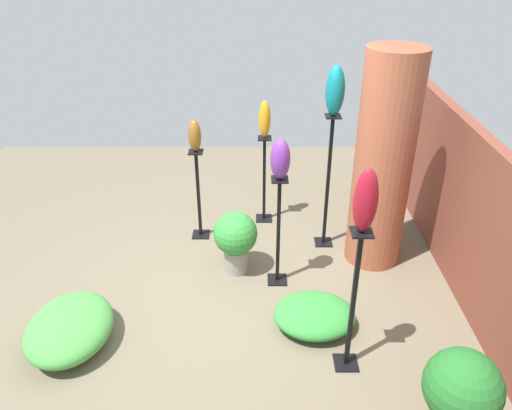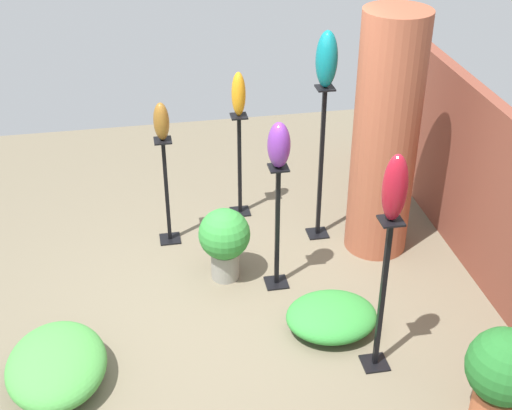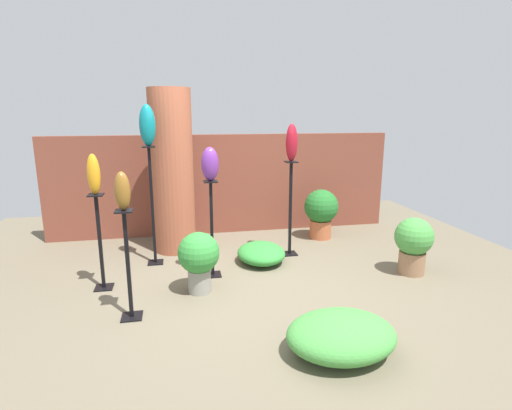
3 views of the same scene
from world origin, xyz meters
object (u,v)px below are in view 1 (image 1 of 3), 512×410
at_px(pedestal_amber, 264,184).
at_px(art_vase_ruby, 365,201).
at_px(potted_plant_mid_right, 461,394).
at_px(pedestal_violet, 278,237).
at_px(potted_plant_mid_left, 236,238).
at_px(pedestal_teal, 327,188).
at_px(art_vase_violet, 280,159).
at_px(pedestal_ruby, 352,308).
at_px(brick_pillar, 383,163).
at_px(pedestal_bronze, 199,199).
at_px(art_vase_bronze, 195,136).
at_px(art_vase_amber, 265,119).
at_px(art_vase_teal, 335,91).

xyz_separation_m(pedestal_amber, art_vase_ruby, (2.40, 0.66, 1.07)).
bearing_deg(potted_plant_mid_right, art_vase_ruby, -137.50).
relative_size(pedestal_violet, potted_plant_mid_left, 1.71).
bearing_deg(pedestal_teal, art_vase_violet, -38.47).
xyz_separation_m(pedestal_amber, potted_plant_mid_left, (1.07, -0.31, -0.09)).
distance_m(pedestal_ruby, art_vase_ruby, 0.96).
relative_size(brick_pillar, pedestal_amber, 2.09).
height_order(pedestal_bronze, art_vase_bronze, art_vase_bronze).
relative_size(pedestal_teal, potted_plant_mid_right, 1.98).
height_order(art_vase_amber, potted_plant_mid_right, art_vase_amber).
xyz_separation_m(brick_pillar, potted_plant_mid_right, (2.28, 0.11, -0.70)).
bearing_deg(potted_plant_mid_right, art_vase_bronze, -142.80).
relative_size(pedestal_amber, art_vase_amber, 2.49).
bearing_deg(pedestal_bronze, brick_pillar, 77.33).
xyz_separation_m(pedestal_violet, art_vase_amber, (-1.26, -0.12, 0.78)).
xyz_separation_m(pedestal_ruby, pedestal_bronze, (-2.02, -1.42, -0.11)).
relative_size(art_vase_teal, art_vase_violet, 1.30).
bearing_deg(pedestal_ruby, art_vase_teal, 179.17).
bearing_deg(pedestal_ruby, potted_plant_mid_left, -143.69).
relative_size(pedestal_teal, pedestal_amber, 1.41).
xyz_separation_m(art_vase_ruby, potted_plant_mid_left, (-1.33, -0.97, -1.16)).
relative_size(brick_pillar, art_vase_amber, 5.20).
xyz_separation_m(pedestal_ruby, pedestal_violet, (-1.14, -0.54, -0.07)).
distance_m(pedestal_amber, art_vase_teal, 1.58).
relative_size(pedestal_bronze, art_vase_ruby, 2.18).
xyz_separation_m(pedestal_bronze, art_vase_violet, (0.88, 0.88, 0.89)).
bearing_deg(pedestal_amber, pedestal_violet, 5.55).
bearing_deg(art_vase_violet, pedestal_ruby, 25.36).
distance_m(art_vase_teal, potted_plant_mid_left, 1.80).
distance_m(pedestal_bronze, art_vase_violet, 1.53).
distance_m(art_vase_ruby, potted_plant_mid_right, 1.47).
relative_size(art_vase_amber, potted_plant_mid_left, 0.64).
distance_m(pedestal_ruby, art_vase_amber, 2.59).
bearing_deg(art_vase_bronze, art_vase_teal, 83.44).
xyz_separation_m(art_vase_bronze, potted_plant_mid_right, (2.72, 2.06, -0.82)).
bearing_deg(pedestal_violet, brick_pillar, 112.45).
bearing_deg(pedestal_amber, art_vase_ruby, 15.43).
xyz_separation_m(brick_pillar, pedestal_bronze, (-0.44, -1.95, -0.65)).
bearing_deg(pedestal_bronze, art_vase_teal, 83.44).
height_order(art_vase_ruby, art_vase_amber, art_vase_ruby).
relative_size(pedestal_teal, art_vase_teal, 3.03).
xyz_separation_m(art_vase_ruby, art_vase_violet, (-1.14, -0.54, -0.19)).
height_order(art_vase_ruby, art_vase_violet, art_vase_ruby).
relative_size(pedestal_teal, art_vase_ruby, 3.11).
relative_size(art_vase_teal, art_vase_amber, 1.16).
bearing_deg(pedestal_bronze, potted_plant_mid_left, 32.93).
height_order(brick_pillar, pedestal_bronze, brick_pillar).
bearing_deg(pedestal_teal, pedestal_bronze, -96.56).
height_order(pedestal_teal, art_vase_ruby, art_vase_ruby).
distance_m(pedestal_bronze, pedestal_amber, 0.85).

